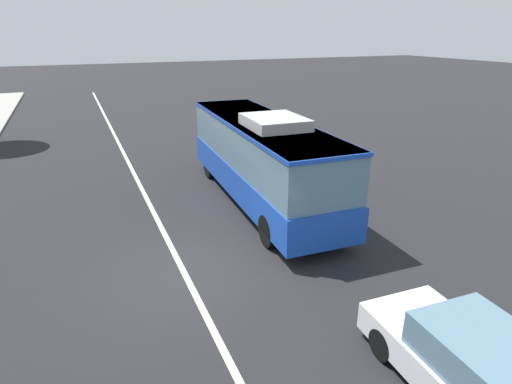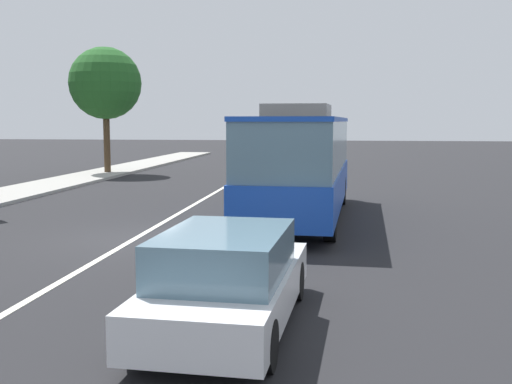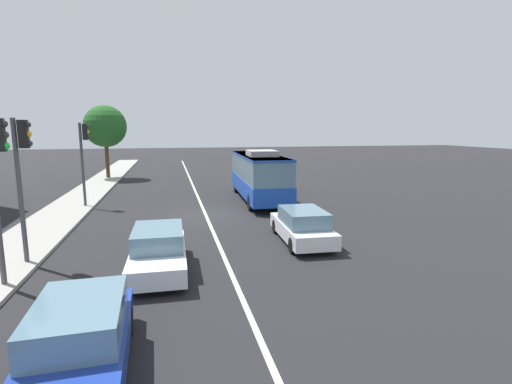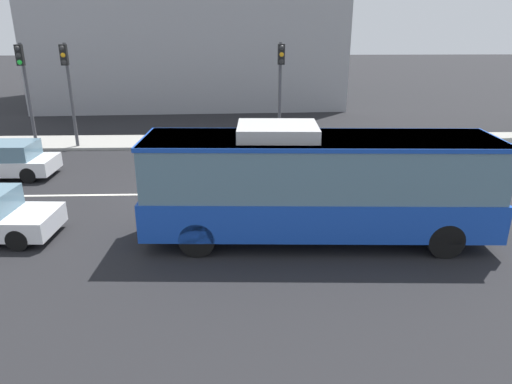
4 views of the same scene
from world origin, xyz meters
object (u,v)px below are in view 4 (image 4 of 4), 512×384
transit_bus (318,182)px  traffic_light_mid_block (24,78)px  traffic_light_near_corner (280,77)px  sedan_white_ahead (1,160)px  traffic_light_far_corner (68,78)px

transit_bus → traffic_light_mid_block: 16.71m
transit_bus → traffic_light_near_corner: bearing=93.5°
sedan_white_ahead → transit_bus: bearing=153.0°
traffic_light_near_corner → traffic_light_mid_block: (-12.42, -0.10, 0.00)m
traffic_light_mid_block → traffic_light_far_corner: 2.06m
traffic_light_mid_block → traffic_light_far_corner: bearing=86.4°
traffic_light_near_corner → traffic_light_far_corner: same height
traffic_light_near_corner → transit_bus: bearing=-1.7°
sedan_white_ahead → traffic_light_near_corner: (11.96, 4.55, 2.84)m
sedan_white_ahead → traffic_light_near_corner: bearing=-158.5°
transit_bus → traffic_light_mid_block: (-12.61, 10.82, 1.75)m
transit_bus → traffic_light_far_corner: 15.24m
transit_bus → traffic_light_far_corner: bearing=136.7°
traffic_light_mid_block → traffic_light_far_corner: size_ratio=1.00×
traffic_light_near_corner → traffic_light_mid_block: 12.42m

